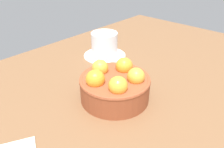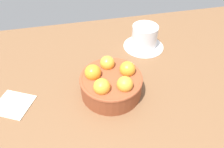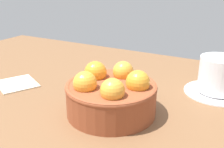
% 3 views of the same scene
% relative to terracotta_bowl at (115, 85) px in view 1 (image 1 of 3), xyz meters
% --- Properties ---
extents(ground_plane, '(1.33, 0.83, 0.05)m').
position_rel_terracotta_bowl_xyz_m(ground_plane, '(-0.00, 0.00, -0.06)').
color(ground_plane, brown).
extents(terracotta_bowl, '(0.17, 0.17, 0.09)m').
position_rel_terracotta_bowl_xyz_m(terracotta_bowl, '(0.00, 0.00, 0.00)').
color(terracotta_bowl, brown).
rests_on(terracotta_bowl, ground_plane).
extents(coffee_cup, '(0.14, 0.14, 0.08)m').
position_rel_terracotta_bowl_xyz_m(coffee_cup, '(-0.16, -0.19, -0.00)').
color(coffee_cup, white).
rests_on(coffee_cup, ground_plane).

